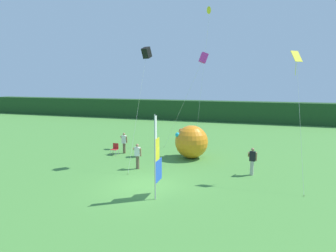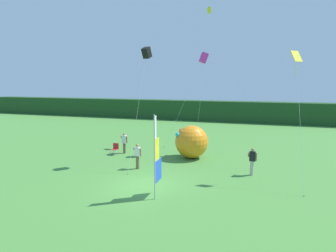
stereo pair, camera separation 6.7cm
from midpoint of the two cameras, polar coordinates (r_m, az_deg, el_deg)
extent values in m
plane|color=#478438|center=(16.35, -4.79, -11.75)|extent=(120.00, 120.00, 0.00)
cube|color=#1E421E|center=(42.64, 9.45, 2.98)|extent=(80.00, 2.40, 2.93)
cylinder|color=#B7B7BC|center=(13.90, -2.75, -6.34)|extent=(0.06, 0.06, 4.21)
cube|color=blue|center=(14.59, -2.02, -8.82)|extent=(0.02, 0.97, 1.12)
cube|color=yellow|center=(14.12, -2.30, -4.68)|extent=(0.02, 0.60, 1.12)
cube|color=white|center=(13.73, -2.58, -0.29)|extent=(0.02, 0.23, 1.12)
cylinder|color=brown|center=(23.47, -8.79, -4.39)|extent=(0.22, 0.22, 0.82)
cube|color=white|center=(23.32, -8.83, -2.65)|extent=(0.36, 0.20, 0.64)
sphere|color=#A37556|center=(23.23, -8.86, -1.59)|extent=(0.20, 0.20, 0.20)
cylinder|color=#A37556|center=(23.45, -9.28, -2.36)|extent=(0.09, 0.48, 0.42)
cylinder|color=#A37556|center=(23.22, -8.31, -2.70)|extent=(0.09, 0.14, 0.56)
cylinder|color=brown|center=(19.24, -6.18, -7.21)|extent=(0.22, 0.22, 0.88)
cube|color=white|center=(19.05, -6.21, -5.08)|extent=(0.36, 0.20, 0.59)
sphere|color=#A37556|center=(18.96, -6.24, -3.86)|extent=(0.20, 0.20, 0.20)
cylinder|color=#A37556|center=(19.18, -6.78, -4.78)|extent=(0.09, 0.48, 0.42)
cylinder|color=#A37556|center=(18.98, -5.57, -5.21)|extent=(0.09, 0.14, 0.56)
cylinder|color=#B7B2A3|center=(18.62, 16.26, -8.04)|extent=(0.22, 0.22, 0.90)
cube|color=black|center=(18.42, 16.36, -5.79)|extent=(0.36, 0.20, 0.61)
sphere|color=#A37556|center=(18.32, 16.42, -4.51)|extent=(0.20, 0.20, 0.20)
cylinder|color=#A37556|center=(18.47, 15.66, -5.48)|extent=(0.09, 0.48, 0.42)
cylinder|color=#A37556|center=(18.44, 17.08, -5.88)|extent=(0.09, 0.14, 0.56)
sphere|color=orange|center=(21.67, 4.60, -3.16)|extent=(2.49, 2.49, 2.49)
sphere|color=green|center=(22.52, 2.85, -1.54)|extent=(0.35, 0.35, 0.35)
sphere|color=#23B2C6|center=(21.21, 1.84, -1.75)|extent=(0.35, 0.35, 0.35)
sphere|color=red|center=(22.16, 2.55, -0.97)|extent=(0.35, 0.35, 0.35)
cylinder|color=#BCBCC1|center=(23.05, -11.51, -5.23)|extent=(0.03, 0.03, 0.42)
cylinder|color=#BCBCC1|center=(22.83, -10.45, -5.33)|extent=(0.03, 0.03, 0.42)
cylinder|color=#BCBCC1|center=(23.46, -10.94, -4.96)|extent=(0.03, 0.03, 0.42)
cylinder|color=#BCBCC1|center=(23.24, -9.90, -5.06)|extent=(0.03, 0.03, 0.42)
cube|color=#B22323|center=(23.09, -10.72, -4.60)|extent=(0.48, 0.48, 0.03)
cube|color=#B22323|center=(23.24, -10.46, -3.91)|extent=(0.48, 0.03, 0.44)
cylinder|color=brown|center=(25.22, -0.87, -4.22)|extent=(0.03, 0.03, 0.08)
cylinder|color=silver|center=(23.84, 2.85, 4.14)|extent=(3.50, 0.67, 7.59)
cube|color=#DB33A8|center=(23.13, 7.01, 13.34)|extent=(0.86, 0.72, 0.88)
cylinder|color=brown|center=(26.04, 5.36, -3.84)|extent=(0.03, 0.03, 0.08)
cylinder|color=silver|center=(25.96, 6.79, 9.27)|extent=(0.88, 1.31, 11.92)
cone|color=yellow|center=(27.23, 8.27, 21.88)|extent=(0.66, 0.67, 0.66)
cylinder|color=brown|center=(18.27, -8.10, -9.44)|extent=(0.03, 0.03, 0.08)
cylinder|color=silver|center=(18.71, -6.18, 2.94)|extent=(0.22, 2.88, 7.67)
cube|color=black|center=(19.99, -4.39, 14.35)|extent=(0.61, 0.78, 0.82)
cylinder|color=brown|center=(16.38, 25.36, -12.43)|extent=(0.03, 0.03, 0.08)
cylinder|color=silver|center=(16.90, 24.71, 0.68)|extent=(0.48, 2.92, 7.17)
cube|color=yellow|center=(18.23, 24.14, 12.57)|extent=(0.69, 0.68, 0.64)
cylinder|color=yellow|center=(18.19, 23.99, 10.29)|extent=(0.02, 0.02, 0.70)
camera|label=1|loc=(0.03, -90.10, -0.02)|focal=30.60mm
camera|label=2|loc=(0.03, 89.90, 0.02)|focal=30.60mm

